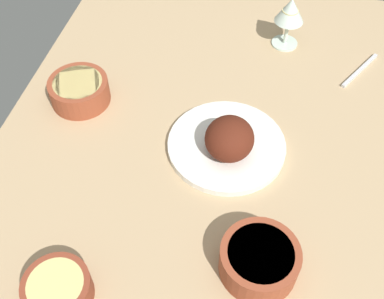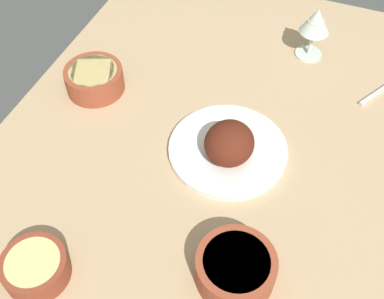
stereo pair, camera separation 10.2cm
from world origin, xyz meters
TOP-DOWN VIEW (x-y plane):
  - dining_table at (0.00, 0.00)cm, footprint 140.00×90.00cm
  - plate_near_viewer at (2.74, -7.38)cm, footprint 26.20×26.20cm
  - bowl_potatoes at (-36.08, 15.99)cm, footprint 11.92×11.92cm
  - bowl_soup at (-23.46, -17.45)cm, footprint 14.46×14.46cm
  - bowl_pasta at (11.15, 29.93)cm, footprint 14.17×14.17cm
  - wine_glass at (43.20, -16.37)cm, footprint 7.60×7.60cm
  - fork_loose at (36.03, -36.34)cm, footprint 14.55×9.18cm

SIDE VIEW (x-z plane):
  - dining_table at x=0.00cm, z-range 0.00..4.00cm
  - fork_loose at x=36.03cm, z-range 4.00..4.80cm
  - bowl_potatoes at x=-36.08cm, z-range 4.24..9.36cm
  - plate_near_viewer at x=2.74cm, z-range 2.16..12.07cm
  - bowl_pasta at x=11.15cm, z-range 4.25..10.18cm
  - bowl_soup at x=-23.46cm, z-range 4.26..10.55cm
  - wine_glass at x=43.20cm, z-range 6.93..20.93cm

